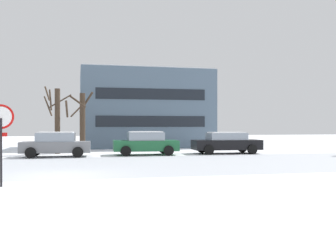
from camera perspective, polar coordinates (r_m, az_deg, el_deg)
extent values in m
plane|color=white|center=(15.20, -15.63, -7.08)|extent=(120.00, 120.00, 0.00)
cube|color=#B7BCC4|center=(19.08, -15.07, -5.62)|extent=(80.00, 9.83, 0.00)
cylinder|color=black|center=(13.19, -22.96, -3.56)|extent=(0.07, 0.11, 2.11)
cylinder|color=red|center=(13.17, -22.96, 1.25)|extent=(0.75, 0.14, 0.76)
cylinder|color=white|center=(13.16, -22.96, 1.25)|extent=(0.62, 0.12, 0.62)
cube|color=red|center=(13.17, -22.96, -1.15)|extent=(0.36, 0.08, 0.12)
cylinder|color=white|center=(13.18, -22.96, 1.46)|extent=(0.42, 0.09, 0.42)
cube|color=slate|center=(24.90, -15.86, -2.93)|extent=(4.17, 1.94, 0.65)
cube|color=#8C99A8|center=(24.87, -15.86, -1.57)|extent=(2.32, 1.71, 0.53)
cube|color=white|center=(24.87, -15.86, -0.89)|extent=(2.11, 1.58, 0.06)
cylinder|color=black|center=(25.71, -12.71, -3.45)|extent=(0.65, 0.25, 0.64)
cylinder|color=black|center=(23.92, -12.90, -3.71)|extent=(0.65, 0.25, 0.64)
cylinder|color=black|center=(25.96, -18.60, -3.42)|extent=(0.65, 0.25, 0.64)
cylinder|color=black|center=(24.19, -19.22, -3.67)|extent=(0.65, 0.25, 0.64)
cube|color=#1E6038|center=(25.56, -3.26, -2.83)|extent=(4.20, 2.03, 0.67)
cube|color=#8C99A8|center=(25.54, -3.26, -1.50)|extent=(2.34, 1.79, 0.52)
cube|color=white|center=(25.53, -3.26, -0.84)|extent=(2.13, 1.66, 0.06)
cylinder|color=black|center=(26.70, -0.64, -3.32)|extent=(0.65, 0.25, 0.64)
cylinder|color=black|center=(24.85, 0.08, -3.57)|extent=(0.65, 0.25, 0.64)
cylinder|color=black|center=(26.38, -6.40, -3.36)|extent=(0.65, 0.25, 0.64)
cylinder|color=black|center=(24.51, -6.11, -3.62)|extent=(0.65, 0.25, 0.64)
cube|color=black|center=(27.08, 8.43, -2.68)|extent=(4.65, 1.98, 0.66)
cube|color=#8C99A8|center=(27.06, 8.43, -1.50)|extent=(2.59, 1.74, 0.46)
cube|color=white|center=(27.06, 8.43, -0.94)|extent=(2.35, 1.61, 0.06)
cylinder|color=black|center=(28.45, 10.68, -3.11)|extent=(0.65, 0.25, 0.64)
cylinder|color=black|center=(26.77, 12.07, -3.31)|extent=(0.65, 0.25, 0.64)
cylinder|color=black|center=(27.53, 4.89, -3.22)|extent=(0.65, 0.25, 0.64)
cylinder|color=black|center=(25.79, 5.94, -3.44)|extent=(0.65, 0.25, 0.64)
cylinder|color=#423326|center=(28.96, -12.24, 0.48)|extent=(0.40, 0.40, 4.22)
cylinder|color=#423326|center=(28.47, -12.94, 3.49)|extent=(1.22, 0.86, 0.94)
cylinder|color=#423326|center=(29.45, -11.72, 3.40)|extent=(1.06, 0.74, 1.50)
cylinder|color=#423326|center=(29.35, -13.08, 2.11)|extent=(0.87, 0.98, 0.91)
cylinder|color=#423326|center=(27.60, -15.67, 0.68)|extent=(0.36, 0.36, 4.39)
cylinder|color=#423326|center=(27.60, -16.60, 3.65)|extent=(0.29, 1.00, 1.46)
cylinder|color=#423326|center=(27.57, -14.40, 2.38)|extent=(0.20, 1.32, 1.12)
cylinder|color=#423326|center=(28.40, -15.32, 3.47)|extent=(1.57, 0.38, 0.98)
cylinder|color=#423326|center=(27.40, -16.93, 2.80)|extent=(0.66, 1.29, 1.37)
cylinder|color=#423326|center=(27.54, -17.04, 4.54)|extent=(0.48, 1.39, 1.06)
cube|color=slate|center=(36.37, -3.52, 2.36)|extent=(11.37, 8.03, 6.72)
cube|color=white|center=(36.66, -3.52, 7.70)|extent=(11.15, 7.87, 0.10)
cube|color=black|center=(32.36, -2.36, 0.67)|extent=(9.10, 0.04, 0.90)
cube|color=black|center=(32.47, -2.36, 4.63)|extent=(9.10, 0.04, 0.90)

